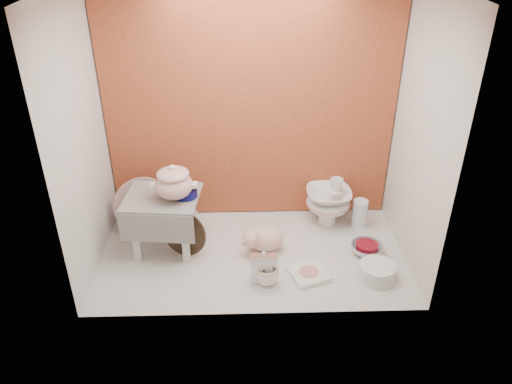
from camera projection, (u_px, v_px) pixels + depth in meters
ground at (253, 254)px, 2.99m from camera, size 1.80×1.80×0.00m
niche_shell at (251, 95)px, 2.69m from camera, size 1.86×1.03×1.53m
step_stool at (165, 223)px, 2.96m from camera, size 0.45×0.40×0.36m
soup_tureen at (174, 182)px, 2.80m from camera, size 0.30×0.30×0.22m
cobalt_bowl at (186, 192)px, 2.86m from camera, size 0.16×0.16×0.05m
floral_platter at (142, 204)px, 3.15m from camera, size 0.35×0.19×0.36m
blue_white_vase at (139, 206)px, 3.23m from camera, size 0.30×0.30×0.25m
lacquer_tray at (184, 234)px, 2.94m from camera, size 0.28×0.16×0.28m
mantel_clock at (264, 268)px, 2.71m from camera, size 0.15×0.05×0.21m
plush_pig at (266, 239)px, 2.99m from camera, size 0.29×0.21×0.16m
teacup_saucer at (266, 283)px, 2.76m from camera, size 0.20×0.20×0.01m
gold_rim_teacup at (267, 274)px, 2.73m from camera, size 0.16×0.16×0.11m
lattice_dish at (309, 274)px, 2.82m from camera, size 0.25×0.25×0.03m
dinner_plate_stack at (377, 272)px, 2.78m from camera, size 0.26×0.26×0.09m
crystal_bowl at (367, 249)px, 2.99m from camera, size 0.20×0.20×0.06m
clear_glass_vase at (359, 214)px, 3.21m from camera, size 0.11×0.11×0.19m
porcelain_tower at (328, 201)px, 3.22m from camera, size 0.37×0.37×0.33m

